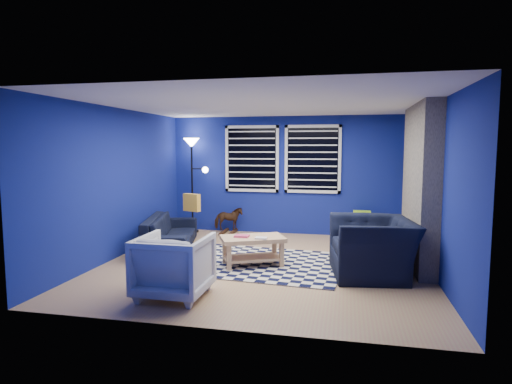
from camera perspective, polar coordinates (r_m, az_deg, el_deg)
floor at (r=6.88m, az=1.11°, el=-9.58°), size 5.00×5.00×0.00m
ceiling at (r=6.66m, az=1.16°, el=11.61°), size 5.00×5.00×0.00m
wall_back at (r=9.12m, az=4.10°, el=2.22°), size 5.00×0.00×5.00m
wall_left at (r=7.54m, az=-17.88°, el=1.16°), size 0.00×5.00×5.00m
wall_right at (r=6.66m, az=22.77°, el=0.38°), size 0.00×5.00×5.00m
fireplace at (r=7.13m, az=20.90°, el=0.36°), size 0.65×2.00×2.50m
window_left at (r=9.20m, az=-0.56°, el=4.45°), size 1.17×0.06×1.42m
window_right at (r=9.00m, az=7.56°, el=4.37°), size 1.17×0.06×1.42m
tv at (r=8.61m, az=19.99°, el=2.65°), size 0.07×1.00×0.58m
rug at (r=6.92m, az=0.97°, el=-9.43°), size 2.67×2.22×0.02m
sofa at (r=7.98m, az=-11.38°, el=-5.34°), size 2.15×1.27×0.59m
armchair_big at (r=6.44m, az=15.26°, el=-7.12°), size 1.41×1.28×0.82m
armchair_bent at (r=5.46m, az=-10.87°, el=-9.61°), size 0.84×0.87×0.78m
rocking_horse at (r=9.20m, az=-3.70°, el=-3.57°), size 0.45×0.65×0.50m
coffee_table at (r=6.71m, az=-0.47°, el=-7.06°), size 1.11×0.91×0.48m
cabinet at (r=8.88m, az=13.90°, el=-4.52°), size 0.68×0.57×0.57m
floor_lamp at (r=9.32m, az=-8.45°, el=4.84°), size 0.56×0.34×2.04m
throw_pillow at (r=8.52m, az=-8.56°, el=-1.40°), size 0.38×0.23×0.34m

